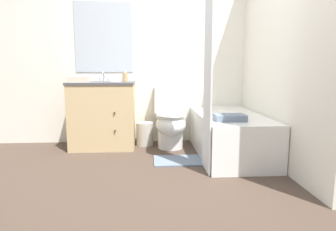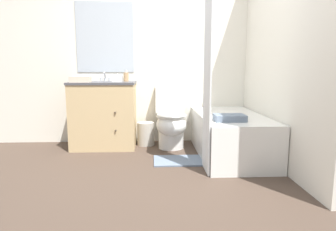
{
  "view_description": "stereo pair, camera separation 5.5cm",
  "coord_description": "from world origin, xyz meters",
  "px_view_note": "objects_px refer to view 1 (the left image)",
  "views": [
    {
      "loc": [
        -0.17,
        -2.48,
        1.03
      ],
      "look_at": [
        0.05,
        0.77,
        0.52
      ],
      "focal_mm": 32.0,
      "sensor_mm": 36.0,
      "label": 1
    },
    {
      "loc": [
        -0.12,
        -2.48,
        1.03
      ],
      "look_at": [
        0.05,
        0.77,
        0.52
      ],
      "focal_mm": 32.0,
      "sensor_mm": 36.0,
      "label": 2
    }
  ],
  "objects_px": {
    "sink_faucet": "(104,78)",
    "bath_towel_folded": "(230,118)",
    "bath_mat": "(178,160)",
    "toilet": "(170,121)",
    "soap_dispenser": "(125,77)",
    "vanity_cabinet": "(103,114)",
    "bathtub": "(229,134)",
    "tissue_box": "(116,79)",
    "hand_towel_folded": "(79,79)",
    "wastebasket": "(145,134)"
  },
  "relations": [
    {
      "from": "sink_faucet",
      "to": "bath_towel_folded",
      "type": "xyz_separation_m",
      "value": [
        1.43,
        -1.09,
        -0.37
      ]
    },
    {
      "from": "bath_towel_folded",
      "to": "bath_mat",
      "type": "height_order",
      "value": "bath_towel_folded"
    },
    {
      "from": "toilet",
      "to": "soap_dispenser",
      "type": "relative_size",
      "value": 5.5
    },
    {
      "from": "vanity_cabinet",
      "to": "bathtub",
      "type": "height_order",
      "value": "vanity_cabinet"
    },
    {
      "from": "sink_faucet",
      "to": "toilet",
      "type": "height_order",
      "value": "sink_faucet"
    },
    {
      "from": "tissue_box",
      "to": "soap_dispenser",
      "type": "distance_m",
      "value": 0.12
    },
    {
      "from": "toilet",
      "to": "bath_towel_folded",
      "type": "xyz_separation_m",
      "value": [
        0.56,
        -0.81,
        0.17
      ]
    },
    {
      "from": "tissue_box",
      "to": "bathtub",
      "type": "bearing_deg",
      "value": -20.11
    },
    {
      "from": "bath_towel_folded",
      "to": "bath_mat",
      "type": "distance_m",
      "value": 0.76
    },
    {
      "from": "bathtub",
      "to": "hand_towel_folded",
      "type": "height_order",
      "value": "hand_towel_folded"
    },
    {
      "from": "wastebasket",
      "to": "tissue_box",
      "type": "distance_m",
      "value": 0.82
    },
    {
      "from": "sink_faucet",
      "to": "tissue_box",
      "type": "relative_size",
      "value": 1.0
    },
    {
      "from": "bathtub",
      "to": "soap_dispenser",
      "type": "xyz_separation_m",
      "value": [
        -1.26,
        0.53,
        0.67
      ]
    },
    {
      "from": "vanity_cabinet",
      "to": "wastebasket",
      "type": "bearing_deg",
      "value": 6.17
    },
    {
      "from": "vanity_cabinet",
      "to": "tissue_box",
      "type": "relative_size",
      "value": 6.07
    },
    {
      "from": "vanity_cabinet",
      "to": "bath_mat",
      "type": "height_order",
      "value": "vanity_cabinet"
    },
    {
      "from": "bathtub",
      "to": "tissue_box",
      "type": "height_order",
      "value": "tissue_box"
    },
    {
      "from": "sink_faucet",
      "to": "bath_mat",
      "type": "relative_size",
      "value": 0.26
    },
    {
      "from": "tissue_box",
      "to": "bath_mat",
      "type": "xyz_separation_m",
      "value": [
        0.74,
        -0.72,
        -0.89
      ]
    },
    {
      "from": "bathtub",
      "to": "hand_towel_folded",
      "type": "distance_m",
      "value": 1.94
    },
    {
      "from": "vanity_cabinet",
      "to": "wastebasket",
      "type": "distance_m",
      "value": 0.61
    },
    {
      "from": "sink_faucet",
      "to": "hand_towel_folded",
      "type": "height_order",
      "value": "sink_faucet"
    },
    {
      "from": "sink_faucet",
      "to": "bath_mat",
      "type": "xyz_separation_m",
      "value": [
        0.92,
        -0.89,
        -0.89
      ]
    },
    {
      "from": "vanity_cabinet",
      "to": "soap_dispenser",
      "type": "height_order",
      "value": "soap_dispenser"
    },
    {
      "from": "hand_towel_folded",
      "to": "bath_towel_folded",
      "type": "xyz_separation_m",
      "value": [
        1.68,
        -0.74,
        -0.37
      ]
    },
    {
      "from": "vanity_cabinet",
      "to": "bathtub",
      "type": "relative_size",
      "value": 0.57
    },
    {
      "from": "vanity_cabinet",
      "to": "bath_towel_folded",
      "type": "bearing_deg",
      "value": -31.92
    },
    {
      "from": "bath_mat",
      "to": "soap_dispenser",
      "type": "bearing_deg",
      "value": 130.1
    },
    {
      "from": "wastebasket",
      "to": "tissue_box",
      "type": "height_order",
      "value": "tissue_box"
    },
    {
      "from": "bath_mat",
      "to": "sink_faucet",
      "type": "bearing_deg",
      "value": 136.01
    },
    {
      "from": "hand_towel_folded",
      "to": "bath_towel_folded",
      "type": "relative_size",
      "value": 0.77
    },
    {
      "from": "vanity_cabinet",
      "to": "wastebasket",
      "type": "height_order",
      "value": "vanity_cabinet"
    },
    {
      "from": "vanity_cabinet",
      "to": "sink_faucet",
      "type": "distance_m",
      "value": 0.5
    },
    {
      "from": "vanity_cabinet",
      "to": "bath_mat",
      "type": "xyz_separation_m",
      "value": [
        0.92,
        -0.69,
        -0.43
      ]
    },
    {
      "from": "wastebasket",
      "to": "hand_towel_folded",
      "type": "xyz_separation_m",
      "value": [
        -0.79,
        -0.21,
        0.74
      ]
    },
    {
      "from": "hand_towel_folded",
      "to": "bath_mat",
      "type": "height_order",
      "value": "hand_towel_folded"
    },
    {
      "from": "bathtub",
      "to": "tissue_box",
      "type": "relative_size",
      "value": 10.59
    },
    {
      "from": "wastebasket",
      "to": "hand_towel_folded",
      "type": "bearing_deg",
      "value": -165.14
    },
    {
      "from": "vanity_cabinet",
      "to": "toilet",
      "type": "distance_m",
      "value": 0.88
    },
    {
      "from": "vanity_cabinet",
      "to": "toilet",
      "type": "relative_size",
      "value": 1.07
    },
    {
      "from": "soap_dispenser",
      "to": "bath_towel_folded",
      "type": "bearing_deg",
      "value": -39.79
    },
    {
      "from": "sink_faucet",
      "to": "bathtub",
      "type": "bearing_deg",
      "value": -23.27
    },
    {
      "from": "wastebasket",
      "to": "hand_towel_folded",
      "type": "relative_size",
      "value": 1.27
    },
    {
      "from": "vanity_cabinet",
      "to": "bath_towel_folded",
      "type": "xyz_separation_m",
      "value": [
        1.43,
        -0.89,
        0.08
      ]
    },
    {
      "from": "toilet",
      "to": "bath_mat",
      "type": "distance_m",
      "value": 0.7
    },
    {
      "from": "bathtub",
      "to": "soap_dispenser",
      "type": "relative_size",
      "value": 10.26
    },
    {
      "from": "sink_faucet",
      "to": "hand_towel_folded",
      "type": "relative_size",
      "value": 0.58
    },
    {
      "from": "soap_dispenser",
      "to": "bath_towel_folded",
      "type": "relative_size",
      "value": 0.46
    },
    {
      "from": "toilet",
      "to": "bath_mat",
      "type": "xyz_separation_m",
      "value": [
        0.05,
        -0.61,
        -0.35
      ]
    },
    {
      "from": "bathtub",
      "to": "bath_towel_folded",
      "type": "bearing_deg",
      "value": -105.98
    }
  ]
}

